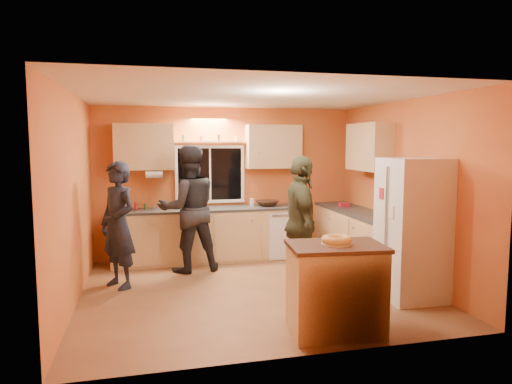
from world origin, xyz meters
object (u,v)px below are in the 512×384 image
object	(u,v)px
refrigerator	(412,229)
person_right	(301,224)
person_left	(118,225)
person_center	(189,209)
island	(335,288)

from	to	relation	value
refrigerator	person_right	size ratio (longest dim) A/B	0.99
refrigerator	person_left	size ratio (longest dim) A/B	1.03
refrigerator	person_right	world-z (taller)	person_right
person_left	person_center	xyz separation A→B (m)	(1.01, 0.60, 0.11)
refrigerator	person_left	world-z (taller)	refrigerator
island	person_left	distance (m)	3.14
island	person_right	world-z (taller)	person_right
refrigerator	person_center	world-z (taller)	person_center
refrigerator	island	bearing A→B (deg)	-150.82
person_center	person_right	size ratio (longest dim) A/B	1.07
person_center	person_right	bearing A→B (deg)	125.68
person_center	island	bearing A→B (deg)	105.41
person_right	person_center	bearing A→B (deg)	52.50
person_left	person_right	world-z (taller)	person_right
island	person_right	size ratio (longest dim) A/B	0.57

